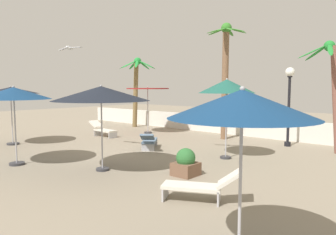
{
  "coord_description": "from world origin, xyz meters",
  "views": [
    {
      "loc": [
        9.04,
        -7.23,
        2.72
      ],
      "look_at": [
        0.0,
        3.12,
        1.4
      ],
      "focal_mm": 34.36,
      "sensor_mm": 36.0,
      "label": 1
    }
  ],
  "objects_px": {
    "seagull_1": "(70,48)",
    "patio_umbrella_3": "(14,94)",
    "patio_umbrella_5": "(148,91)",
    "patio_umbrella_4": "(101,94)",
    "palm_tree_0": "(334,83)",
    "patio_umbrella_2": "(242,105)",
    "lounge_chair_2": "(149,140)",
    "palm_tree_2": "(136,83)",
    "lamp_post_2": "(289,94)",
    "planter": "(186,163)",
    "patio_umbrella_0": "(11,91)",
    "patio_umbrella_1": "(227,87)",
    "lounge_chair_0": "(103,129)",
    "lounge_chair_1": "(202,185)",
    "palm_tree_1": "(225,69)"
  },
  "relations": [
    {
      "from": "patio_umbrella_4",
      "to": "palm_tree_1",
      "type": "distance_m",
      "value": 8.17
    },
    {
      "from": "patio_umbrella_4",
      "to": "patio_umbrella_3",
      "type": "bearing_deg",
      "value": -152.3
    },
    {
      "from": "palm_tree_1",
      "to": "seagull_1",
      "type": "xyz_separation_m",
      "value": [
        -2.73,
        -7.25,
        0.62
      ]
    },
    {
      "from": "patio_umbrella_5",
      "to": "seagull_1",
      "type": "height_order",
      "value": "seagull_1"
    },
    {
      "from": "planter",
      "to": "lounge_chair_1",
      "type": "bearing_deg",
      "value": -42.51
    },
    {
      "from": "patio_umbrella_3",
      "to": "seagull_1",
      "type": "xyz_separation_m",
      "value": [
        -0.18,
        2.35,
        1.77
      ]
    },
    {
      "from": "palm_tree_2",
      "to": "lounge_chair_0",
      "type": "relative_size",
      "value": 2.49
    },
    {
      "from": "patio_umbrella_4",
      "to": "lounge_chair_2",
      "type": "distance_m",
      "value": 4.3
    },
    {
      "from": "seagull_1",
      "to": "patio_umbrella_3",
      "type": "bearing_deg",
      "value": -85.54
    },
    {
      "from": "palm_tree_0",
      "to": "patio_umbrella_1",
      "type": "bearing_deg",
      "value": -125.34
    },
    {
      "from": "lamp_post_2",
      "to": "lounge_chair_2",
      "type": "height_order",
      "value": "lamp_post_2"
    },
    {
      "from": "patio_umbrella_4",
      "to": "patio_umbrella_2",
      "type": "bearing_deg",
      "value": -18.85
    },
    {
      "from": "patio_umbrella_1",
      "to": "patio_umbrella_5",
      "type": "distance_m",
      "value": 7.45
    },
    {
      "from": "patio_umbrella_2",
      "to": "lounge_chair_1",
      "type": "xyz_separation_m",
      "value": [
        -2.0,
        1.85,
        -2.06
      ]
    },
    {
      "from": "palm_tree_1",
      "to": "seagull_1",
      "type": "height_order",
      "value": "palm_tree_1"
    },
    {
      "from": "lounge_chair_0",
      "to": "lounge_chair_2",
      "type": "bearing_deg",
      "value": -11.95
    },
    {
      "from": "lounge_chair_0",
      "to": "patio_umbrella_4",
      "type": "bearing_deg",
      "value": -37.53
    },
    {
      "from": "patio_umbrella_2",
      "to": "palm_tree_0",
      "type": "bearing_deg",
      "value": 97.24
    },
    {
      "from": "palm_tree_2",
      "to": "lounge_chair_0",
      "type": "xyz_separation_m",
      "value": [
        1.59,
        -4.04,
        -2.54
      ]
    },
    {
      "from": "lounge_chair_1",
      "to": "planter",
      "type": "relative_size",
      "value": 2.26
    },
    {
      "from": "patio_umbrella_1",
      "to": "patio_umbrella_2",
      "type": "height_order",
      "value": "patio_umbrella_1"
    },
    {
      "from": "patio_umbrella_5",
      "to": "seagull_1",
      "type": "bearing_deg",
      "value": -74.03
    },
    {
      "from": "patio_umbrella_1",
      "to": "lounge_chair_0",
      "type": "xyz_separation_m",
      "value": [
        -7.92,
        0.29,
        -2.32
      ]
    },
    {
      "from": "patio_umbrella_5",
      "to": "lounge_chair_2",
      "type": "xyz_separation_m",
      "value": [
        3.48,
        -3.44,
        -2.07
      ]
    },
    {
      "from": "patio_umbrella_2",
      "to": "patio_umbrella_4",
      "type": "relative_size",
      "value": 0.87
    },
    {
      "from": "patio_umbrella_0",
      "to": "lounge_chair_1",
      "type": "bearing_deg",
      "value": -1.83
    },
    {
      "from": "palm_tree_0",
      "to": "palm_tree_1",
      "type": "relative_size",
      "value": 0.77
    },
    {
      "from": "patio_umbrella_4",
      "to": "palm_tree_0",
      "type": "distance_m",
      "value": 9.33
    },
    {
      "from": "patio_umbrella_4",
      "to": "planter",
      "type": "bearing_deg",
      "value": 28.54
    },
    {
      "from": "patio_umbrella_4",
      "to": "patio_umbrella_0",
      "type": "bearing_deg",
      "value": 178.96
    },
    {
      "from": "patio_umbrella_5",
      "to": "lounge_chair_2",
      "type": "distance_m",
      "value": 5.32
    },
    {
      "from": "seagull_1",
      "to": "planter",
      "type": "height_order",
      "value": "seagull_1"
    },
    {
      "from": "palm_tree_1",
      "to": "seagull_1",
      "type": "bearing_deg",
      "value": -110.62
    },
    {
      "from": "patio_umbrella_0",
      "to": "planter",
      "type": "relative_size",
      "value": 3.25
    },
    {
      "from": "patio_umbrella_4",
      "to": "seagull_1",
      "type": "relative_size",
      "value": 2.65
    },
    {
      "from": "lounge_chair_0",
      "to": "lounge_chair_1",
      "type": "relative_size",
      "value": 0.97
    },
    {
      "from": "patio_umbrella_0",
      "to": "patio_umbrella_2",
      "type": "height_order",
      "value": "patio_umbrella_0"
    },
    {
      "from": "patio_umbrella_5",
      "to": "palm_tree_0",
      "type": "xyz_separation_m",
      "value": [
        9.61,
        1.03,
        0.4
      ]
    },
    {
      "from": "patio_umbrella_3",
      "to": "palm_tree_2",
      "type": "xyz_separation_m",
      "value": [
        -4.54,
        10.02,
        0.47
      ]
    },
    {
      "from": "patio_umbrella_0",
      "to": "patio_umbrella_1",
      "type": "xyz_separation_m",
      "value": [
        9.09,
        4.04,
        0.2
      ]
    },
    {
      "from": "palm_tree_2",
      "to": "lamp_post_2",
      "type": "relative_size",
      "value": 1.3
    },
    {
      "from": "patio_umbrella_5",
      "to": "patio_umbrella_4",
      "type": "bearing_deg",
      "value": -55.38
    },
    {
      "from": "patio_umbrella_2",
      "to": "lamp_post_2",
      "type": "relative_size",
      "value": 0.76
    },
    {
      "from": "palm_tree_2",
      "to": "lounge_chair_1",
      "type": "xyz_separation_m",
      "value": [
        11.5,
        -8.74,
        -2.55
      ]
    },
    {
      "from": "palm_tree_0",
      "to": "palm_tree_2",
      "type": "xyz_separation_m",
      "value": [
        -12.22,
        0.53,
        0.07
      ]
    },
    {
      "from": "patio_umbrella_3",
      "to": "planter",
      "type": "bearing_deg",
      "value": 28.08
    },
    {
      "from": "palm_tree_0",
      "to": "lounge_chair_2",
      "type": "relative_size",
      "value": 2.55
    },
    {
      "from": "patio_umbrella_1",
      "to": "seagull_1",
      "type": "height_order",
      "value": "seagull_1"
    },
    {
      "from": "patio_umbrella_2",
      "to": "planter",
      "type": "distance_m",
      "value": 5.41
    },
    {
      "from": "lamp_post_2",
      "to": "planter",
      "type": "relative_size",
      "value": 4.22
    }
  ]
}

